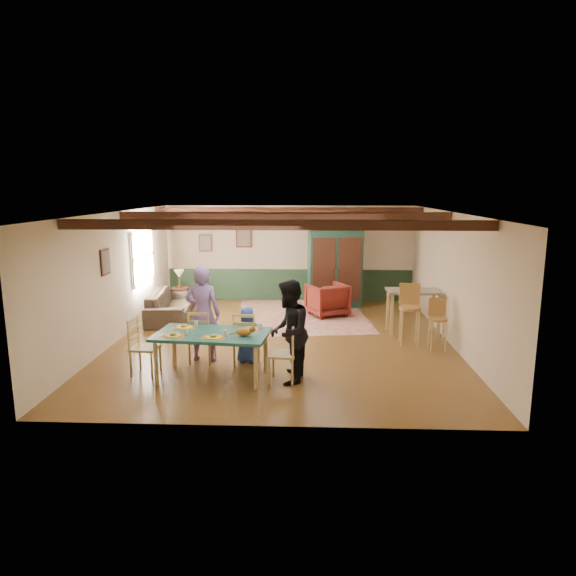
{
  "coord_description": "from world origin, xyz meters",
  "views": [
    {
      "loc": [
        0.56,
        -10.47,
        3.19
      ],
      "look_at": [
        0.12,
        -0.07,
        1.15
      ],
      "focal_mm": 32.0,
      "sensor_mm": 36.0,
      "label": 1
    }
  ],
  "objects_px": {
    "dining_chair_far_left": "(202,336)",
    "table_lamp": "(179,279)",
    "person_man": "(203,314)",
    "bar_stool_right": "(438,325)",
    "person_child": "(247,335)",
    "end_table": "(180,297)",
    "armchair": "(327,300)",
    "bar_stool_left": "(410,315)",
    "dining_chair_far_right": "(246,338)",
    "cat": "(244,331)",
    "armoire": "(335,267)",
    "person_woman": "(289,332)",
    "counter_table": "(413,312)",
    "dining_chair_end_left": "(145,346)",
    "sofa": "(170,304)",
    "dining_chair_end_right": "(283,353)",
    "dining_table": "(213,355)"
  },
  "relations": [
    {
      "from": "dining_chair_far_left",
      "to": "table_lamp",
      "type": "xyz_separation_m",
      "value": [
        -1.52,
        4.39,
        0.29
      ]
    },
    {
      "from": "person_man",
      "to": "bar_stool_right",
      "type": "xyz_separation_m",
      "value": [
        4.52,
        0.81,
        -0.39
      ]
    },
    {
      "from": "person_child",
      "to": "end_table",
      "type": "bearing_deg",
      "value": -55.84
    },
    {
      "from": "armchair",
      "to": "bar_stool_left",
      "type": "distance_m",
      "value": 2.89
    },
    {
      "from": "dining_chair_far_right",
      "to": "person_child",
      "type": "bearing_deg",
      "value": -90.0
    },
    {
      "from": "cat",
      "to": "bar_stool_left",
      "type": "bearing_deg",
      "value": 40.87
    },
    {
      "from": "table_lamp",
      "to": "armoire",
      "type": "bearing_deg",
      "value": 3.09
    },
    {
      "from": "table_lamp",
      "to": "person_woman",
      "type": "bearing_deg",
      "value": -59.24
    },
    {
      "from": "dining_chair_far_right",
      "to": "person_man",
      "type": "bearing_deg",
      "value": -5.71
    },
    {
      "from": "counter_table",
      "to": "bar_stool_right",
      "type": "xyz_separation_m",
      "value": [
        0.25,
        -1.23,
        0.03
      ]
    },
    {
      "from": "end_table",
      "to": "bar_stool_right",
      "type": "height_order",
      "value": "bar_stool_right"
    },
    {
      "from": "dining_chair_far_right",
      "to": "cat",
      "type": "bearing_deg",
      "value": 100.37
    },
    {
      "from": "dining_chair_end_left",
      "to": "armoire",
      "type": "bearing_deg",
      "value": -27.79
    },
    {
      "from": "dining_chair_far_right",
      "to": "bar_stool_left",
      "type": "relative_size",
      "value": 0.79
    },
    {
      "from": "dining_chair_far_right",
      "to": "armoire",
      "type": "relative_size",
      "value": 0.45
    },
    {
      "from": "person_man",
      "to": "end_table",
      "type": "distance_m",
      "value": 4.61
    },
    {
      "from": "dining_chair_far_left",
      "to": "table_lamp",
      "type": "bearing_deg",
      "value": -65.0
    },
    {
      "from": "person_child",
      "to": "person_woman",
      "type": "bearing_deg",
      "value": 136.74
    },
    {
      "from": "person_man",
      "to": "end_table",
      "type": "relative_size",
      "value": 3.36
    },
    {
      "from": "person_woman",
      "to": "counter_table",
      "type": "bearing_deg",
      "value": 144.99
    },
    {
      "from": "sofa",
      "to": "bar_stool_right",
      "type": "relative_size",
      "value": 2.28
    },
    {
      "from": "dining_chair_far_right",
      "to": "person_child",
      "type": "relative_size",
      "value": 0.95
    },
    {
      "from": "dining_chair_far_left",
      "to": "end_table",
      "type": "relative_size",
      "value": 1.85
    },
    {
      "from": "bar_stool_left",
      "to": "armchair",
      "type": "bearing_deg",
      "value": 128.16
    },
    {
      "from": "person_man",
      "to": "bar_stool_right",
      "type": "height_order",
      "value": "person_man"
    },
    {
      "from": "armchair",
      "to": "sofa",
      "type": "height_order",
      "value": "armchair"
    },
    {
      "from": "armchair",
      "to": "bar_stool_left",
      "type": "height_order",
      "value": "bar_stool_left"
    },
    {
      "from": "person_woman",
      "to": "counter_table",
      "type": "height_order",
      "value": "person_woman"
    },
    {
      "from": "person_man",
      "to": "person_woman",
      "type": "bearing_deg",
      "value": 154.13
    },
    {
      "from": "dining_chair_far_right",
      "to": "person_woman",
      "type": "relative_size",
      "value": 0.58
    },
    {
      "from": "armoire",
      "to": "counter_table",
      "type": "distance_m",
      "value": 3.04
    },
    {
      "from": "armchair",
      "to": "person_man",
      "type": "bearing_deg",
      "value": 30.02
    },
    {
      "from": "cat",
      "to": "counter_table",
      "type": "xyz_separation_m",
      "value": [
        3.37,
        3.07,
        -0.39
      ]
    },
    {
      "from": "bar_stool_left",
      "to": "dining_chair_end_right",
      "type": "bearing_deg",
      "value": -134.85
    },
    {
      "from": "dining_chair_far_left",
      "to": "person_woman",
      "type": "bearing_deg",
      "value": 156.43
    },
    {
      "from": "dining_chair_end_left",
      "to": "armoire",
      "type": "relative_size",
      "value": 0.45
    },
    {
      "from": "dining_chair_far_right",
      "to": "dining_chair_end_right",
      "type": "xyz_separation_m",
      "value": [
        0.7,
        -0.83,
        0.0
      ]
    },
    {
      "from": "sofa",
      "to": "cat",
      "type": "bearing_deg",
      "value": -156.89
    },
    {
      "from": "counter_table",
      "to": "dining_chair_far_left",
      "type": "bearing_deg",
      "value": -153.67
    },
    {
      "from": "dining_chair_far_right",
      "to": "counter_table",
      "type": "xyz_separation_m",
      "value": [
        3.44,
        2.2,
        -0.01
      ]
    },
    {
      "from": "person_man",
      "to": "bar_stool_left",
      "type": "distance_m",
      "value": 4.2
    },
    {
      "from": "end_table",
      "to": "dining_chair_end_right",
      "type": "bearing_deg",
      "value": -60.03
    },
    {
      "from": "person_child",
      "to": "armoire",
      "type": "height_order",
      "value": "armoire"
    },
    {
      "from": "person_child",
      "to": "bar_stool_right",
      "type": "height_order",
      "value": "person_child"
    },
    {
      "from": "armoire",
      "to": "bar_stool_right",
      "type": "relative_size",
      "value": 2.14
    },
    {
      "from": "dining_chair_far_left",
      "to": "table_lamp",
      "type": "relative_size",
      "value": 2.02
    },
    {
      "from": "sofa",
      "to": "counter_table",
      "type": "relative_size",
      "value": 2.0
    },
    {
      "from": "person_child",
      "to": "dining_table",
      "type": "bearing_deg",
      "value": 63.43
    },
    {
      "from": "dining_table",
      "to": "end_table",
      "type": "xyz_separation_m",
      "value": [
        -1.86,
        5.18,
        -0.12
      ]
    },
    {
      "from": "dining_chair_end_right",
      "to": "bar_stool_right",
      "type": "relative_size",
      "value": 0.96
    }
  ]
}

